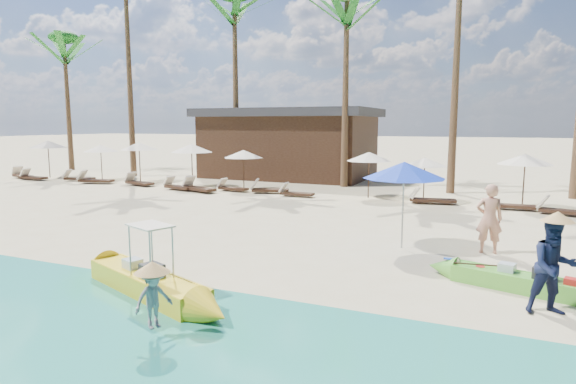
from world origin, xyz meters
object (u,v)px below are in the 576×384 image
at_px(yellow_canoe, 147,282).
at_px(green_canoe, 524,282).
at_px(tourist, 489,219).
at_px(blue_umbrella, 404,170).

bearing_deg(yellow_canoe, green_canoe, 45.13).
height_order(yellow_canoe, tourist, tourist).
relative_size(green_canoe, tourist, 2.40).
xyz_separation_m(green_canoe, tourist, (-0.74, 2.88, 0.73)).
bearing_deg(yellow_canoe, blue_umbrella, 75.18).
bearing_deg(green_canoe, tourist, 120.30).
distance_m(green_canoe, yellow_canoe, 7.62).
relative_size(tourist, blue_umbrella, 0.78).
distance_m(green_canoe, blue_umbrella, 4.30).
bearing_deg(tourist, green_canoe, 95.15).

